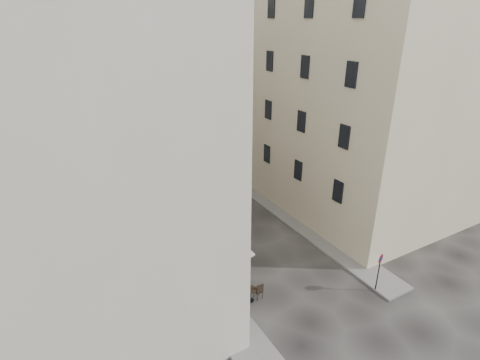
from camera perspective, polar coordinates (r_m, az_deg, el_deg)
ground at (r=23.65m, az=4.73°, el=-12.38°), size 90.00×90.00×0.00m
sidewalk_left at (r=24.91m, az=-9.34°, el=-10.42°), size 2.00×22.00×0.12m
sidewalk_right at (r=27.93m, az=9.04°, el=-6.37°), size 2.00×18.00×0.12m
building_left at (r=19.06m, az=-27.71°, el=10.23°), size 12.20×16.20×20.60m
building_right at (r=29.20m, az=19.20°, el=13.32°), size 12.20×14.20×18.60m
building_back at (r=36.42m, az=-13.64°, el=15.71°), size 18.20×10.20×18.60m
cafe_storefront at (r=21.61m, az=-6.34°, el=-10.24°), size 1.74×7.30×3.50m
stone_steps at (r=33.20m, az=-7.36°, el=-0.59°), size 9.00×3.15×0.80m
bollard_near at (r=21.30m, az=-1.23°, el=-15.16°), size 0.12×0.12×0.98m
bollard_mid at (r=23.85m, az=-5.27°, el=-10.52°), size 0.12×0.12×0.98m
bollard_far at (r=26.62m, az=-8.41°, el=-6.78°), size 0.12×0.12×0.98m
no_parking_sign at (r=21.77m, az=20.52°, el=-12.07°), size 0.52×0.21×2.40m
bistro_table_a at (r=20.59m, az=1.53°, el=-16.87°), size 1.37×0.64×0.96m
bistro_table_b at (r=21.45m, az=-1.15°, el=-15.03°), size 1.31×0.61×0.92m
bistro_table_c at (r=22.67m, az=-3.46°, el=-12.59°), size 1.37×0.64×0.96m
bistro_table_d at (r=24.52m, az=-3.87°, el=-9.64°), size 1.25×0.58×0.88m
bistro_table_e at (r=26.04m, az=-7.98°, el=-7.73°), size 1.20×0.56×0.84m
pedestrian at (r=23.48m, az=-2.74°, el=-10.31°), size 0.61×0.44×1.55m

